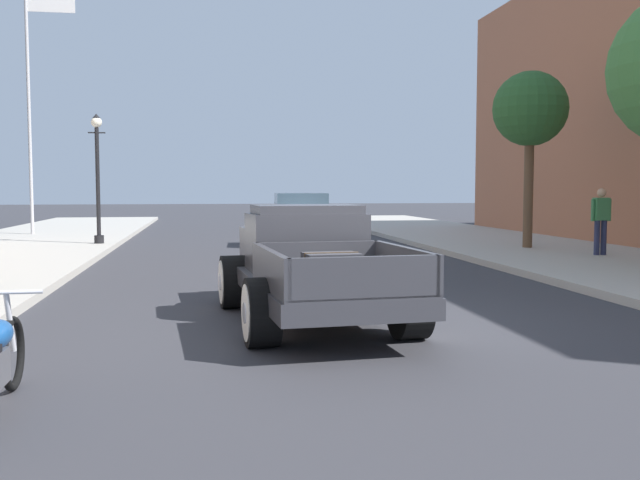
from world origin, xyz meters
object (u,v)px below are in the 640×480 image
(car_background_white, at_px, (300,222))
(pedestrian_sidewalk_right, at_px, (601,217))
(hotrod_truck_gunmetal, at_px, (307,265))
(flagpole, at_px, (35,76))
(street_tree_second, at_px, (530,111))
(street_lamp_far, at_px, (97,168))

(car_background_white, bearing_deg, pedestrian_sidewalk_right, -39.63)
(hotrod_truck_gunmetal, height_order, car_background_white, car_background_white)
(pedestrian_sidewalk_right, relative_size, flagpole, 0.18)
(pedestrian_sidewalk_right, bearing_deg, hotrod_truck_gunmetal, -141.90)
(street_tree_second, bearing_deg, car_background_white, 151.83)
(flagpole, bearing_deg, street_tree_second, -29.01)
(pedestrian_sidewalk_right, height_order, flagpole, flagpole)
(car_background_white, distance_m, street_tree_second, 7.48)
(hotrod_truck_gunmetal, bearing_deg, flagpole, 113.11)
(car_background_white, relative_size, street_tree_second, 0.90)
(car_background_white, bearing_deg, hotrod_truck_gunmetal, -97.19)
(hotrod_truck_gunmetal, relative_size, car_background_white, 1.15)
(hotrod_truck_gunmetal, relative_size, street_lamp_far, 1.31)
(flagpole, bearing_deg, pedestrian_sidewalk_right, -34.24)
(hotrod_truck_gunmetal, distance_m, car_background_white, 12.18)
(flagpole, height_order, street_tree_second, flagpole)
(hotrod_truck_gunmetal, distance_m, street_tree_second, 12.05)
(hotrod_truck_gunmetal, height_order, street_tree_second, street_tree_second)
(flagpole, bearing_deg, street_lamp_far, -60.10)
(pedestrian_sidewalk_right, distance_m, street_tree_second, 3.80)
(flagpole, bearing_deg, car_background_white, -29.57)
(car_background_white, xyz_separation_m, flagpole, (-8.81, 5.00, 5.00))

